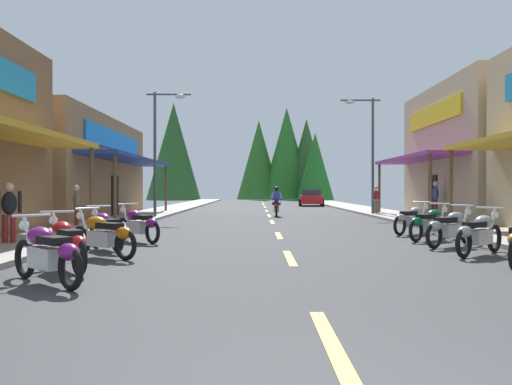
% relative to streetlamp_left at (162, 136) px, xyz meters
% --- Properties ---
extents(ground, '(10.38, 80.33, 0.10)m').
position_rel_streetlamp_left_xyz_m(ground, '(5.26, 2.61, -4.04)').
color(ground, '#38383A').
extents(sidewalk_left, '(2.68, 80.33, 0.12)m').
position_rel_streetlamp_left_xyz_m(sidewalk_left, '(-1.27, 2.61, -3.93)').
color(sidewalk_left, '#9E9991').
rests_on(sidewalk_left, ground).
extents(sidewalk_right, '(2.68, 80.33, 0.12)m').
position_rel_streetlamp_left_xyz_m(sidewalk_right, '(11.79, 2.61, -3.93)').
color(sidewalk_right, '#9E9991').
rests_on(sidewalk_right, ground).
extents(centerline_dashes, '(0.16, 55.46, 0.01)m').
position_rel_streetlamp_left_xyz_m(centerline_dashes, '(5.26, 6.14, -3.99)').
color(centerline_dashes, '#E0C64C').
rests_on(centerline_dashes, ground).
extents(storefront_left_far, '(9.33, 13.43, 4.99)m').
position_rel_streetlamp_left_xyz_m(storefront_left_far, '(-6.33, 1.14, -1.49)').
color(storefront_left_far, olive).
rests_on(storefront_left_far, ground).
extents(storefront_right_far, '(9.45, 10.07, 6.41)m').
position_rel_streetlamp_left_xyz_m(storefront_right_far, '(16.92, -0.10, -0.79)').
color(storefront_right_far, tan).
rests_on(storefront_right_far, ground).
extents(streetlamp_left, '(2.14, 0.30, 6.11)m').
position_rel_streetlamp_left_xyz_m(streetlamp_left, '(0.00, 0.00, 0.00)').
color(streetlamp_left, '#474C51').
rests_on(streetlamp_left, ground).
extents(streetlamp_right, '(2.14, 0.30, 6.31)m').
position_rel_streetlamp_left_xyz_m(streetlamp_right, '(10.52, 2.86, 0.11)').
color(streetlamp_right, '#474C51').
rests_on(streetlamp_right, ground).
extents(motorcycle_parked_right_1, '(1.63, 1.53, 1.04)m').
position_rel_streetlamp_left_xyz_m(motorcycle_parked_right_1, '(9.37, -14.09, -3.51)').
color(motorcycle_parked_right_1, black).
rests_on(motorcycle_parked_right_1, ground).
extents(motorcycle_parked_right_2, '(1.74, 1.41, 1.04)m').
position_rel_streetlamp_left_xyz_m(motorcycle_parked_right_2, '(9.39, -12.41, -3.51)').
color(motorcycle_parked_right_2, black).
rests_on(motorcycle_parked_right_2, ground).
extents(motorcycle_parked_right_3, '(1.66, 1.50, 1.04)m').
position_rel_streetlamp_left_xyz_m(motorcycle_parked_right_3, '(9.40, -10.81, -3.51)').
color(motorcycle_parked_right_3, black).
rests_on(motorcycle_parked_right_3, ground).
extents(motorcycle_parked_right_4, '(1.64, 1.52, 1.04)m').
position_rel_streetlamp_left_xyz_m(motorcycle_parked_right_4, '(9.49, -8.87, -3.51)').
color(motorcycle_parked_right_4, black).
rests_on(motorcycle_parked_right_4, ground).
extents(motorcycle_parked_left_0, '(1.63, 1.54, 1.04)m').
position_rel_streetlamp_left_xyz_m(motorcycle_parked_left_0, '(1.43, -17.56, -3.51)').
color(motorcycle_parked_left_0, black).
rests_on(motorcycle_parked_left_0, ground).
extents(motorcycle_parked_left_1, '(1.34, 1.79, 1.04)m').
position_rel_streetlamp_left_xyz_m(motorcycle_parked_left_1, '(1.24, -16.23, -3.51)').
color(motorcycle_parked_left_1, black).
rests_on(motorcycle_parked_left_1, ground).
extents(motorcycle_parked_left_2, '(1.76, 1.37, 1.04)m').
position_rel_streetlamp_left_xyz_m(motorcycle_parked_left_2, '(1.37, -14.48, -3.51)').
color(motorcycle_parked_left_2, black).
rests_on(motorcycle_parked_left_2, ground).
extents(motorcycle_parked_left_3, '(1.33, 1.80, 1.04)m').
position_rel_streetlamp_left_xyz_m(motorcycle_parked_left_3, '(1.03, -13.07, -3.51)').
color(motorcycle_parked_left_3, black).
rests_on(motorcycle_parked_left_3, ground).
extents(motorcycle_parked_left_4, '(1.54, 1.63, 1.04)m').
position_rel_streetlamp_left_xyz_m(motorcycle_parked_left_4, '(1.38, -11.27, -3.51)').
color(motorcycle_parked_left_4, black).
rests_on(motorcycle_parked_left_4, ground).
extents(rider_cruising_lead, '(0.60, 2.14, 1.57)m').
position_rel_streetlamp_left_xyz_m(rider_cruising_lead, '(5.63, 1.98, -3.34)').
color(rider_cruising_lead, black).
rests_on(rider_cruising_lead, ground).
extents(pedestrian_by_shop, '(0.55, 0.35, 1.60)m').
position_rel_streetlamp_left_xyz_m(pedestrian_by_shop, '(-1.48, -12.57, -3.08)').
color(pedestrian_by_shop, maroon).
rests_on(pedestrian_by_shop, ground).
extents(pedestrian_browsing, '(0.37, 0.54, 1.58)m').
position_rel_streetlamp_left_xyz_m(pedestrian_browsing, '(-1.98, -6.30, -3.08)').
color(pedestrian_browsing, maroon).
rests_on(pedestrian_browsing, ground).
extents(pedestrian_waiting, '(0.50, 0.41, 1.60)m').
position_rel_streetlamp_left_xyz_m(pedestrian_waiting, '(11.16, 3.46, -3.07)').
color(pedestrian_waiting, '#726659').
rests_on(pedestrian_waiting, ground).
extents(pedestrian_strolling, '(0.34, 0.56, 1.80)m').
position_rel_streetlamp_left_xyz_m(pedestrian_strolling, '(12.72, -1.59, -2.94)').
color(pedestrian_strolling, maroon).
rests_on(pedestrian_strolling, ground).
extents(parked_car_curbside, '(2.30, 4.41, 1.40)m').
position_rel_streetlamp_left_xyz_m(parked_car_curbside, '(9.24, 19.29, -3.31)').
color(parked_car_curbside, '#B21919').
rests_on(parked_car_curbside, ground).
extents(treeline_backdrop, '(24.30, 11.37, 12.65)m').
position_rel_streetlamp_left_xyz_m(treeline_backdrop, '(4.83, 45.50, 1.85)').
color(treeline_backdrop, '#295223').
rests_on(treeline_backdrop, ground).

